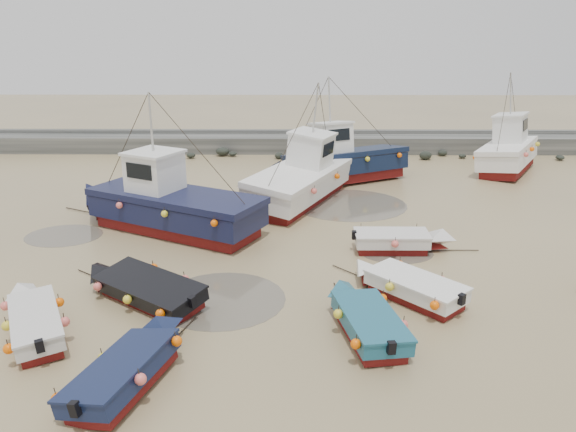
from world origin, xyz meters
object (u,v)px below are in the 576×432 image
dinghy_0 (36,316)px  dinghy_1 (133,364)px  dinghy_5 (400,239)px  dinghy_6 (407,282)px  cabin_boat_1 (302,176)px  dinghy_4 (144,285)px  cabin_boat_3 (512,150)px  person (168,228)px  dinghy_2 (365,316)px  cabin_boat_2 (339,161)px  cabin_boat_0 (165,203)px

dinghy_0 → dinghy_1: (3.67, -2.54, 0.00)m
dinghy_5 → dinghy_6: size_ratio=1.14×
dinghy_0 → cabin_boat_1: (8.34, 14.20, 0.75)m
cabin_boat_1 → dinghy_1: bearing=-80.6°
dinghy_4 → cabin_boat_3: 26.91m
dinghy_0 → cabin_boat_3: cabin_boat_3 is taller
dinghy_5 → dinghy_0: bearing=-61.5°
dinghy_1 → cabin_boat_1: cabin_boat_1 is taller
dinghy_1 → cabin_boat_1: (4.67, 16.74, 0.75)m
dinghy_6 → person: size_ratio=2.81×
dinghy_2 → cabin_boat_2: (0.51, 17.63, 0.77)m
dinghy_5 → dinghy_4: bearing=-65.0°
dinghy_2 → dinghy_0: bearing=168.6°
cabin_boat_3 → person: cabin_boat_3 is taller
dinghy_0 → cabin_boat_0: cabin_boat_0 is taller
dinghy_4 → dinghy_1: bearing=-132.8°
cabin_boat_1 → dinghy_4: bearing=-90.1°
dinghy_0 → dinghy_4: (2.75, 2.23, -0.01)m
dinghy_2 → dinghy_5: same height
person → dinghy_6: bearing=147.7°
dinghy_4 → cabin_boat_2: size_ratio=0.56×
dinghy_0 → cabin_boat_0: (1.98, 9.30, 0.75)m
dinghy_5 → person: size_ratio=3.20×
dinghy_5 → cabin_boat_2: 11.15m
dinghy_5 → cabin_boat_3: size_ratio=0.62×
dinghy_4 → dinghy_5: 10.57m
cabin_boat_2 → dinghy_0: bearing=121.6°
dinghy_2 → dinghy_5: 7.02m
dinghy_6 → cabin_boat_2: cabin_boat_2 is taller
dinghy_0 → dinghy_1: bearing=-62.5°
cabin_boat_1 → dinghy_2: bearing=-58.1°
dinghy_1 → dinghy_6: 9.55m
dinghy_2 → person: (-8.06, 9.44, -0.56)m
dinghy_0 → cabin_boat_3: 30.44m
dinghy_1 → cabin_boat_1: bearing=91.4°
dinghy_5 → cabin_boat_0: cabin_boat_0 is taller
dinghy_5 → person: (-10.32, 2.79, -0.56)m
dinghy_4 → cabin_boat_0: bearing=42.6°
dinghy_5 → cabin_boat_0: bearing=-104.1°
dinghy_6 → cabin_boat_3: bearing=18.5°
cabin_boat_0 → person: size_ratio=6.46×
cabin_boat_2 → person: cabin_boat_2 is taller
dinghy_6 → person: 12.06m
cabin_boat_0 → cabin_boat_3: bearing=-32.4°
dinghy_0 → dinghy_6: same height
dinghy_0 → dinghy_2: same height
cabin_boat_2 → cabin_boat_1: bearing=120.1°
dinghy_0 → dinghy_1: 4.46m
cabin_boat_3 → dinghy_5: bearing=-92.6°
dinghy_4 → cabin_boat_0: size_ratio=0.52×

